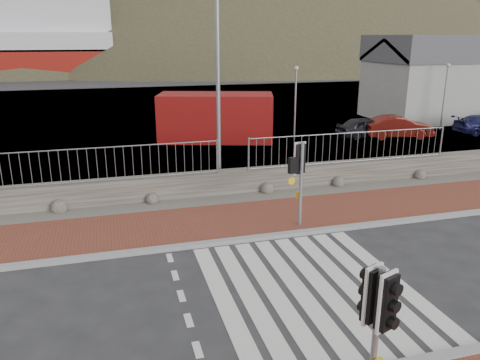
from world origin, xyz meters
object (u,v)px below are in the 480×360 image
object	(u,v)px
streetlight	(222,56)
car_a	(366,127)
traffic_signal_near	(378,311)
car_b	(398,127)
traffic_signal_far	(301,167)
shipping_container	(216,117)

from	to	relation	value
streetlight	car_a	xyz separation A→B (m)	(10.34, 7.02, -4.44)
traffic_signal_near	car_b	size ratio (longest dim) A/B	0.65
traffic_signal_far	car_a	world-z (taller)	traffic_signal_far
traffic_signal_near	traffic_signal_far	world-z (taller)	traffic_signal_far
streetlight	car_b	xyz separation A→B (m)	(12.07, 6.36, -4.39)
traffic_signal_far	streetlight	world-z (taller)	streetlight
traffic_signal_far	car_a	bearing A→B (deg)	-138.09
streetlight	car_b	world-z (taller)	streetlight
shipping_container	car_b	xyz separation A→B (m)	(10.37, -2.25, -0.67)
traffic_signal_near	traffic_signal_far	size ratio (longest dim) A/B	0.94
car_a	traffic_signal_near	bearing A→B (deg)	148.24
car_a	car_b	bearing A→B (deg)	-112.57
streetlight	shipping_container	world-z (taller)	streetlight
shipping_container	car_b	size ratio (longest dim) A/B	1.61
shipping_container	car_a	bearing A→B (deg)	6.31
traffic_signal_near	streetlight	bearing A→B (deg)	66.58
traffic_signal_near	car_a	world-z (taller)	traffic_signal_near
traffic_signal_far	shipping_container	bearing A→B (deg)	-101.82
traffic_signal_near	traffic_signal_far	xyz separation A→B (m)	(1.83, 7.29, 0.13)
traffic_signal_far	shipping_container	size ratio (longest dim) A/B	0.43
streetlight	traffic_signal_near	bearing A→B (deg)	-98.58
traffic_signal_far	traffic_signal_near	bearing A→B (deg)	65.81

